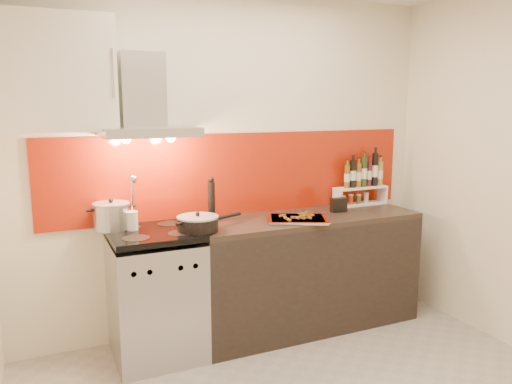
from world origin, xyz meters
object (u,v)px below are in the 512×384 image
saute_pan (199,223)px  baking_tray (298,219)px  stock_pot (112,216)px  pepper_mill (211,200)px  counter (305,271)px  range_stove (156,296)px

saute_pan → baking_tray: size_ratio=0.95×
stock_pot → pepper_mill: (0.71, -0.06, 0.06)m
stock_pot → pepper_mill: size_ratio=0.74×
counter → saute_pan: (-0.92, -0.12, 0.51)m
counter → pepper_mill: bearing=172.1°
pepper_mill → baking_tray: bearing=-20.1°
saute_pan → baking_tray: 0.78m
stock_pot → saute_pan: bearing=-28.1°
range_stove → pepper_mill: bearing=13.5°
counter → stock_pot: stock_pot is taller
counter → baking_tray: size_ratio=3.26×
counter → pepper_mill: pepper_mill is taller
pepper_mill → baking_tray: 0.66m
range_stove → pepper_mill: size_ratio=2.67×
pepper_mill → range_stove: bearing=-166.5°
range_stove → stock_pot: (-0.25, 0.17, 0.56)m
counter → pepper_mill: (-0.74, 0.10, 0.62)m
range_stove → stock_pot: stock_pot is taller
baking_tray → stock_pot: bearing=168.0°
counter → saute_pan: saute_pan is taller
saute_pan → pepper_mill: bearing=52.5°
stock_pot → saute_pan: 0.61m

